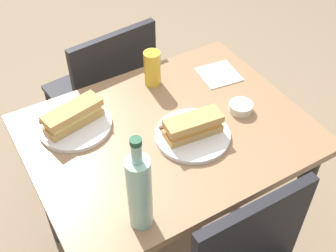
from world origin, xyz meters
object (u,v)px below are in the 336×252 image
object	(u,v)px
baguette_sandwich_far	(73,116)
plate_far	(75,125)
chair_far	(108,95)
baguette_sandwich_near	(193,126)
plate_near	(193,135)
knife_near	(182,123)
knife_far	(62,115)
beer_glass	(152,68)
dining_table	(168,159)
water_bottle	(139,192)
olive_bowl	(241,107)

from	to	relation	value
baguette_sandwich_far	plate_far	bearing A→B (deg)	90.00
chair_far	baguette_sandwich_near	world-z (taller)	chair_far
plate_near	knife_near	world-z (taller)	knife_near
knife_far	beer_glass	world-z (taller)	beer_glass
knife_far	chair_far	bearing A→B (deg)	47.79
baguette_sandwich_far	knife_far	world-z (taller)	baguette_sandwich_far
beer_glass	plate_far	bearing A→B (deg)	-167.89
chair_far	knife_near	size ratio (longest dim) A/B	4.74
dining_table	knife_far	xyz separation A→B (m)	(-0.28, 0.23, 0.16)
water_bottle	chair_far	bearing A→B (deg)	72.92
knife_far	water_bottle	world-z (taller)	water_bottle
chair_far	plate_near	distance (m)	0.67
baguette_sandwich_far	beer_glass	distance (m)	0.35
baguette_sandwich_near	baguette_sandwich_far	size ratio (longest dim) A/B	0.92
olive_bowl	chair_far	bearing A→B (deg)	113.60
dining_table	knife_far	world-z (taller)	knife_far
knife_far	water_bottle	distance (m)	0.51
water_bottle	plate_far	bearing A→B (deg)	92.09
baguette_sandwich_near	knife_far	world-z (taller)	baguette_sandwich_near
plate_far	knife_far	distance (m)	0.06
plate_near	baguette_sandwich_far	bearing A→B (deg)	142.32
plate_far	knife_far	bearing A→B (deg)	112.88
baguette_sandwich_far	water_bottle	size ratio (longest dim) A/B	0.66
beer_glass	baguette_sandwich_near	bearing A→B (deg)	-94.74
plate_far	beer_glass	world-z (taller)	beer_glass
plate_far	olive_bowl	size ratio (longest dim) A/B	2.98
knife_near	olive_bowl	xyz separation A→B (m)	(0.22, -0.03, -0.00)
plate_near	baguette_sandwich_near	world-z (taller)	baguette_sandwich_near
baguette_sandwich_near	knife_near	distance (m)	0.07
dining_table	water_bottle	bearing A→B (deg)	-132.25
baguette_sandwich_near	baguette_sandwich_far	distance (m)	0.39
baguette_sandwich_far	water_bottle	world-z (taller)	water_bottle
olive_bowl	plate_far	bearing A→B (deg)	157.49
dining_table	plate_near	distance (m)	0.17
chair_far	plate_near	xyz separation A→B (m)	(0.05, -0.61, 0.25)
dining_table	chair_far	size ratio (longest dim) A/B	1.07
plate_far	knife_far	world-z (taller)	knife_far
dining_table	plate_far	size ratio (longest dim) A/B	3.71
chair_far	knife_far	distance (m)	0.50
knife_near	water_bottle	size ratio (longest dim) A/B	0.56
baguette_sandwich_far	knife_far	distance (m)	0.07
baguette_sandwich_near	baguette_sandwich_far	bearing A→B (deg)	142.32
knife_near	beer_glass	distance (m)	0.26
knife_far	olive_bowl	size ratio (longest dim) A/B	2.19
chair_far	water_bottle	world-z (taller)	water_bottle
knife_far	water_bottle	size ratio (longest dim) A/B	0.57
beer_glass	knife_near	bearing A→B (deg)	-96.99
olive_bowl	beer_glass	bearing A→B (deg)	122.88
knife_near	chair_far	bearing A→B (deg)	94.07
baguette_sandwich_near	beer_glass	bearing A→B (deg)	85.26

